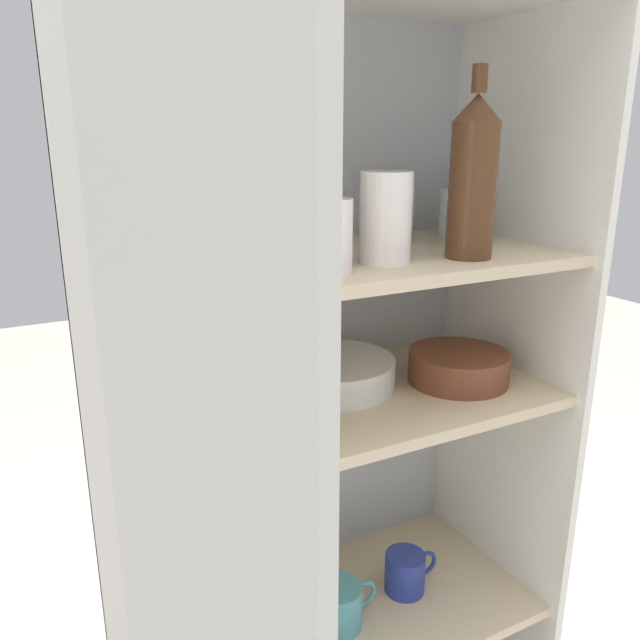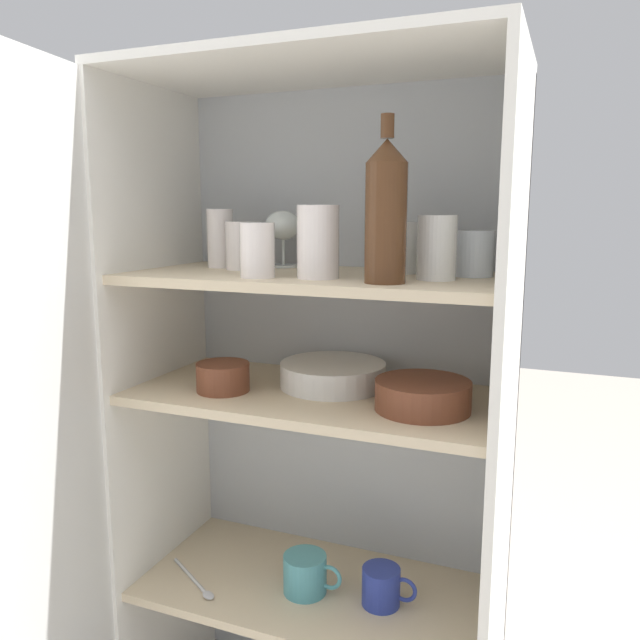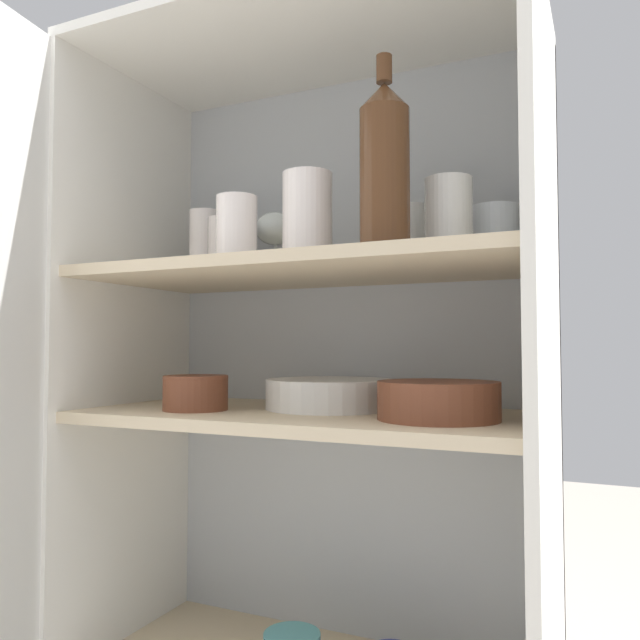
% 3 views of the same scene
% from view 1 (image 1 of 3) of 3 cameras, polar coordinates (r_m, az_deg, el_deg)
% --- Properties ---
extents(cupboard_back_panel, '(0.81, 0.02, 1.50)m').
position_cam_1_polar(cupboard_back_panel, '(1.31, -2.74, -7.73)').
color(cupboard_back_panel, '#B2B7BC').
rests_on(cupboard_back_panel, ground_plane).
extents(cupboard_side_left, '(0.02, 0.41, 1.50)m').
position_cam_1_polar(cupboard_side_left, '(1.04, -18.77, -15.45)').
color(cupboard_side_left, white).
rests_on(cupboard_side_left, ground_plane).
extents(cupboard_side_right, '(0.02, 0.41, 1.50)m').
position_cam_1_polar(cupboard_side_right, '(1.37, 16.33, -7.28)').
color(cupboard_side_right, white).
rests_on(cupboard_side_right, ground_plane).
extents(shelf_board_lower, '(0.78, 0.38, 0.02)m').
position_cam_1_polar(shelf_board_lower, '(1.37, 1.37, -25.52)').
color(shelf_board_lower, beige).
extents(shelf_board_middle, '(0.78, 0.38, 0.02)m').
position_cam_1_polar(shelf_board_middle, '(1.12, 1.53, -7.72)').
color(shelf_board_middle, beige).
extents(shelf_board_upper, '(0.78, 0.38, 0.02)m').
position_cam_1_polar(shelf_board_upper, '(1.04, 1.63, 5.28)').
color(shelf_board_upper, beige).
extents(tumbler_glass_0, '(0.08, 0.08, 0.09)m').
position_cam_1_polar(tumbler_glass_0, '(1.27, 12.66, 9.46)').
color(tumbler_glass_0, white).
rests_on(tumbler_glass_0, shelf_board_upper).
extents(tumbler_glass_1, '(0.08, 0.08, 0.11)m').
position_cam_1_polar(tumbler_glass_1, '(0.98, -8.65, 8.20)').
color(tumbler_glass_1, silver).
rests_on(tumbler_glass_1, shelf_board_upper).
extents(tumbler_glass_2, '(0.07, 0.07, 0.11)m').
position_cam_1_polar(tumbler_glass_2, '(1.18, 6.87, 9.65)').
color(tumbler_glass_2, white).
rests_on(tumbler_glass_2, shelf_board_upper).
extents(tumbler_glass_3, '(0.07, 0.07, 0.11)m').
position_cam_1_polar(tumbler_glass_3, '(0.90, 0.81, 7.66)').
color(tumbler_glass_3, silver).
rests_on(tumbler_glass_3, shelf_board_upper).
extents(tumbler_glass_4, '(0.08, 0.08, 0.14)m').
position_cam_1_polar(tumbler_glass_4, '(0.98, 6.02, 9.29)').
color(tumbler_glass_4, silver).
rests_on(tumbler_glass_4, shelf_board_upper).
extents(tumbler_glass_5, '(0.06, 0.06, 0.13)m').
position_cam_1_polar(tumbler_glass_5, '(0.98, -13.30, 8.75)').
color(tumbler_glass_5, silver).
rests_on(tumbler_glass_5, shelf_board_upper).
extents(tumbler_glass_6, '(0.07, 0.07, 0.12)m').
position_cam_1_polar(tumbler_glass_6, '(1.16, 13.51, 9.56)').
color(tumbler_glass_6, white).
rests_on(tumbler_glass_6, shelf_board_upper).
extents(wine_glass_0, '(0.08, 0.08, 0.13)m').
position_cam_1_polar(wine_glass_0, '(1.08, -7.33, 10.96)').
color(wine_glass_0, white).
rests_on(wine_glass_0, shelf_board_upper).
extents(wine_bottle, '(0.08, 0.08, 0.30)m').
position_cam_1_polar(wine_bottle, '(1.04, 13.82, 12.60)').
color(wine_bottle, '#4C2D19').
rests_on(wine_bottle, shelf_board_upper).
extents(plate_stack_white, '(0.23, 0.23, 0.05)m').
position_cam_1_polar(plate_stack_white, '(1.16, 1.10, -4.81)').
color(plate_stack_white, silver).
rests_on(plate_stack_white, shelf_board_middle).
extents(mixing_bowl_large, '(0.19, 0.19, 0.06)m').
position_cam_1_polar(mixing_bowl_large, '(1.21, 12.54, -4.06)').
color(mixing_bowl_large, brown).
rests_on(mixing_bowl_large, shelf_board_middle).
extents(serving_bowl_small, '(0.12, 0.12, 0.06)m').
position_cam_1_polar(serving_bowl_small, '(0.97, -6.33, -8.77)').
color(serving_bowl_small, brown).
rests_on(serving_bowl_small, shelf_board_middle).
extents(coffee_mug_primary, '(0.12, 0.08, 0.08)m').
position_cam_1_polar(coffee_mug_primary, '(1.40, 7.85, -21.86)').
color(coffee_mug_primary, '#283893').
rests_on(coffee_mug_primary, shelf_board_lower).
extents(coffee_mug_extra_1, '(0.14, 0.10, 0.09)m').
position_cam_1_polar(coffee_mug_extra_1, '(1.31, 1.65, -24.61)').
color(coffee_mug_extra_1, teal).
rests_on(coffee_mug_extra_1, shelf_board_lower).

